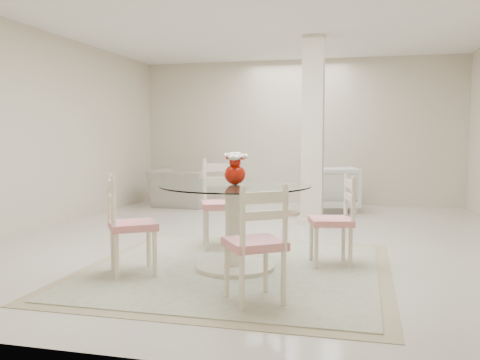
% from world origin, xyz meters
% --- Properties ---
extents(ground, '(7.00, 7.00, 0.00)m').
position_xyz_m(ground, '(0.00, 0.00, 0.00)').
color(ground, beige).
rests_on(ground, ground).
extents(room_shell, '(6.02, 7.02, 2.71)m').
position_xyz_m(room_shell, '(0.00, 0.00, 1.86)').
color(room_shell, beige).
rests_on(room_shell, ground).
extents(column, '(0.30, 0.30, 2.70)m').
position_xyz_m(column, '(0.50, 1.30, 1.35)').
color(column, beige).
rests_on(column, ground).
extents(area_rug, '(2.89, 2.89, 0.02)m').
position_xyz_m(area_rug, '(0.05, -1.49, 0.01)').
color(area_rug, tan).
rests_on(area_rug, ground).
extents(dining_table, '(1.43, 1.43, 0.82)m').
position_xyz_m(dining_table, '(0.05, -1.49, 0.42)').
color(dining_table, beige).
rests_on(dining_table, ground).
extents(red_vase, '(0.23, 0.22, 0.30)m').
position_xyz_m(red_vase, '(0.05, -1.49, 0.98)').
color(red_vase, '#A51105').
rests_on(red_vase, dining_table).
extents(dining_chair_east, '(0.48, 0.48, 0.99)m').
position_xyz_m(dining_chair_east, '(0.99, -1.10, 0.52)').
color(dining_chair_east, beige).
rests_on(dining_chair_east, ground).
extents(dining_chair_north, '(0.58, 0.58, 1.12)m').
position_xyz_m(dining_chair_north, '(-0.35, -0.55, 0.59)').
color(dining_chair_north, beige).
rests_on(dining_chair_north, ground).
extents(dining_chair_west, '(0.57, 0.57, 1.03)m').
position_xyz_m(dining_chair_west, '(-0.88, -1.90, 0.54)').
color(dining_chair_west, '#F7EBCB').
rests_on(dining_chair_west, ground).
extents(dining_chair_south, '(0.57, 0.57, 1.02)m').
position_xyz_m(dining_chair_south, '(0.47, -2.42, 0.54)').
color(dining_chair_south, '#EEE3C4').
rests_on(dining_chair_south, ground).
extents(recliner_taupe, '(1.08, 0.96, 0.67)m').
position_xyz_m(recliner_taupe, '(-1.99, 2.58, 0.33)').
color(recliner_taupe, gray).
rests_on(recliner_taupe, ground).
extents(armchair_white, '(1.00, 1.01, 0.76)m').
position_xyz_m(armchair_white, '(0.70, 2.67, 0.38)').
color(armchair_white, silver).
rests_on(armchair_white, ground).
extents(side_table, '(0.46, 0.46, 0.48)m').
position_xyz_m(side_table, '(0.00, 2.09, 0.22)').
color(side_table, tan).
rests_on(side_table, ground).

